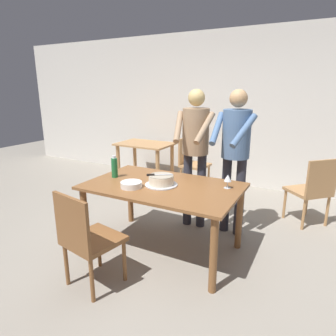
# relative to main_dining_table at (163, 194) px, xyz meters

# --- Properties ---
(ground_plane) EXTENTS (14.00, 14.00, 0.00)m
(ground_plane) POSITION_rel_main_dining_table_xyz_m (0.00, 0.00, -0.65)
(ground_plane) COLOR gray
(back_wall) EXTENTS (10.00, 0.12, 2.70)m
(back_wall) POSITION_rel_main_dining_table_xyz_m (0.00, 2.69, 0.70)
(back_wall) COLOR silver
(back_wall) RESTS_ON ground_plane
(main_dining_table) EXTENTS (1.60, 0.99, 0.75)m
(main_dining_table) POSITION_rel_main_dining_table_xyz_m (0.00, 0.00, 0.00)
(main_dining_table) COLOR brown
(main_dining_table) RESTS_ON ground_plane
(cake_on_platter) EXTENTS (0.34, 0.34, 0.11)m
(cake_on_platter) POSITION_rel_main_dining_table_xyz_m (-0.01, -0.02, 0.15)
(cake_on_platter) COLOR silver
(cake_on_platter) RESTS_ON main_dining_table
(cake_knife) EXTENTS (0.24, 0.17, 0.02)m
(cake_knife) POSITION_rel_main_dining_table_xyz_m (-0.07, -0.06, 0.22)
(cake_knife) COLOR silver
(cake_knife) RESTS_ON cake_on_platter
(plate_stack) EXTENTS (0.22, 0.22, 0.06)m
(plate_stack) POSITION_rel_main_dining_table_xyz_m (-0.24, -0.22, 0.13)
(plate_stack) COLOR white
(plate_stack) RESTS_ON main_dining_table
(wine_glass_near) EXTENTS (0.08, 0.08, 0.14)m
(wine_glass_near) POSITION_rel_main_dining_table_xyz_m (0.63, 0.21, 0.20)
(wine_glass_near) COLOR silver
(wine_glass_near) RESTS_ON main_dining_table
(water_bottle) EXTENTS (0.07, 0.07, 0.25)m
(water_bottle) POSITION_rel_main_dining_table_xyz_m (-0.61, -0.02, 0.22)
(water_bottle) COLOR #1E6B38
(water_bottle) RESTS_ON main_dining_table
(person_cutting_cake) EXTENTS (0.46, 0.57, 1.72)m
(person_cutting_cake) POSITION_rel_main_dining_table_xyz_m (0.06, 0.71, 0.43)
(person_cutting_cake) COLOR #2D2D38
(person_cutting_cake) RESTS_ON ground_plane
(person_standing_beside) EXTENTS (0.46, 0.57, 1.72)m
(person_standing_beside) POSITION_rel_main_dining_table_xyz_m (0.55, 0.74, 0.43)
(person_standing_beside) COLOR #2D2D38
(person_standing_beside) RESTS_ON ground_plane
(chair_near_side) EXTENTS (0.51, 0.51, 0.90)m
(chair_near_side) POSITION_rel_main_dining_table_xyz_m (-0.27, -0.87, -0.16)
(chair_near_side) COLOR brown
(chair_near_side) RESTS_ON ground_plane
(background_table) EXTENTS (1.00, 0.70, 0.74)m
(background_table) POSITION_rel_main_dining_table_xyz_m (-1.48, 1.99, -0.07)
(background_table) COLOR tan
(background_table) RESTS_ON ground_plane
(background_chair_0) EXTENTS (0.62, 0.62, 0.90)m
(background_chair_0) POSITION_rel_main_dining_table_xyz_m (1.39, 1.43, -0.16)
(background_chair_0) COLOR tan
(background_chair_0) RESTS_ON ground_plane
(background_chair_1) EXTENTS (0.47, 0.47, 0.90)m
(background_chair_1) POSITION_rel_main_dining_table_xyz_m (-0.55, 2.03, -0.16)
(background_chair_1) COLOR tan
(background_chair_1) RESTS_ON ground_plane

